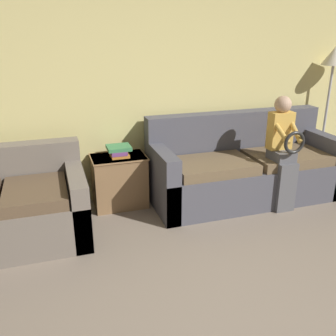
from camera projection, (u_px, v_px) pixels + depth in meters
The scene contains 7 objects.
wall_back at pixel (154, 89), 4.28m from camera, with size 7.29×0.06×2.55m.
couch_main at pixel (243, 169), 4.45m from camera, with size 2.22×0.86×0.99m.
couch_side at pixel (5, 209), 3.55m from camera, with size 1.51×0.96×0.85m.
child_left_seated at pixel (283, 147), 4.09m from camera, with size 0.26×0.38×1.25m.
side_shelf at pixel (120, 181), 4.25m from camera, with size 0.61×0.41×0.60m.
book_stack at pixel (119, 151), 4.14m from camera, with size 0.26×0.25×0.12m.
floor_lamp at pixel (333, 69), 4.68m from camera, with size 0.31×0.31×1.72m.
Camera 1 is at (-1.18, -1.30, 1.93)m, focal length 40.00 mm.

